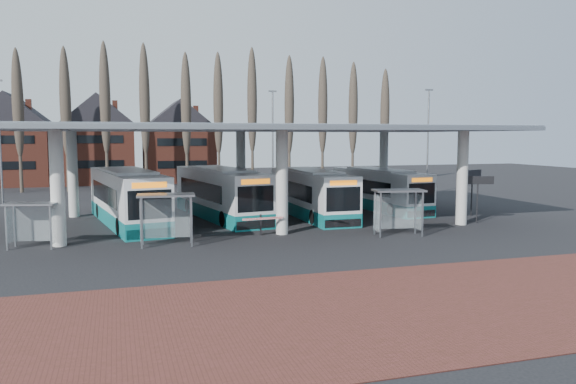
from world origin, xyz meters
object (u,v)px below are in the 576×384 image
object	(u,v)px
shelter_0	(33,215)
shelter_1	(166,208)
shelter_2	(398,202)
bus_0	(127,198)
bus_2	(311,194)
bus_1	(220,194)
bus_3	(378,190)

from	to	relation	value
shelter_0	shelter_1	xyz separation A→B (m)	(6.53, -1.35, 0.27)
shelter_1	shelter_2	world-z (taller)	shelter_1
bus_0	shelter_0	size ratio (longest dim) A/B	4.80
bus_2	shelter_0	distance (m)	18.56
bus_0	shelter_0	world-z (taller)	bus_0
shelter_1	shelter_2	size ratio (longest dim) A/B	0.99
bus_1	shelter_1	bearing A→B (deg)	-125.34
shelter_1	shelter_2	xyz separation A→B (m)	(12.88, -0.86, -0.04)
bus_1	bus_3	bearing A→B (deg)	-5.14
bus_2	shelter_2	distance (m)	9.19
shelter_1	bus_3	bearing A→B (deg)	35.79
bus_1	shelter_0	bearing A→B (deg)	-153.94
bus_0	shelter_1	size ratio (longest dim) A/B	4.32
shelter_1	bus_0	bearing A→B (deg)	107.74
bus_0	bus_3	size ratio (longest dim) A/B	1.14
shelter_0	shelter_2	world-z (taller)	shelter_2
bus_2	shelter_0	bearing A→B (deg)	-158.67
bus_3	bus_0	bearing A→B (deg)	-178.01
bus_0	shelter_1	xyz separation A→B (m)	(1.81, -8.00, 0.29)
shelter_2	bus_0	bearing A→B (deg)	158.58
bus_3	bus_2	bearing A→B (deg)	-166.25
bus_3	shelter_0	bearing A→B (deg)	-164.14
bus_2	bus_3	bearing A→B (deg)	18.45
bus_3	shelter_0	world-z (taller)	bus_3
bus_3	shelter_2	xyz separation A→B (m)	(-4.25, -11.06, 0.44)
shelter_0	bus_3	bearing A→B (deg)	33.63
bus_2	bus_0	bearing A→B (deg)	-179.55
shelter_0	shelter_2	bearing A→B (deg)	6.64
bus_0	bus_3	distance (m)	19.07
bus_1	bus_0	bearing A→B (deg)	-178.49
bus_2	shelter_2	bearing A→B (deg)	-76.59
bus_3	bus_1	bearing A→B (deg)	179.77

